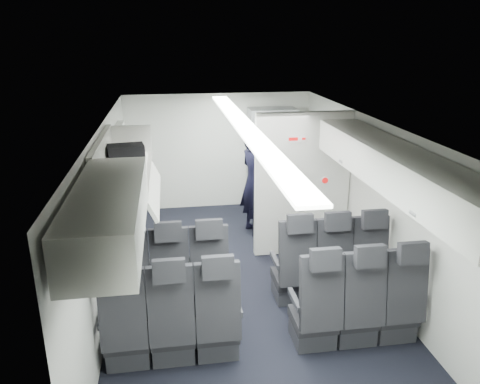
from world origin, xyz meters
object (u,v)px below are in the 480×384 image
object	(u,v)px
seat_row_mid	(267,317)
boarding_door	(123,185)
flight_attendant	(254,182)
carry_on_bag	(126,155)
seat_row_front	(252,275)
galley_unit	(271,160)

from	to	relation	value
seat_row_mid	boarding_door	world-z (taller)	boarding_door
flight_attendant	boarding_door	bearing A→B (deg)	78.57
flight_attendant	carry_on_bag	bearing A→B (deg)	118.42
seat_row_front	seat_row_mid	world-z (taller)	same
seat_row_mid	flight_attendant	distance (m)	3.15
galley_unit	flight_attendant	size ratio (longest dim) A/B	1.09
galley_unit	carry_on_bag	bearing A→B (deg)	-130.56
seat_row_front	flight_attendant	size ratio (longest dim) A/B	1.90
boarding_door	carry_on_bag	distance (m)	1.83
seat_row_mid	carry_on_bag	bearing A→B (deg)	135.38
galley_unit	boarding_door	world-z (taller)	galley_unit
seat_row_front	boarding_door	world-z (taller)	boarding_door
seat_row_mid	boarding_door	bearing A→B (deg)	118.77
flight_attendant	seat_row_front	bearing A→B (deg)	154.74
seat_row_front	galley_unit	bearing A→B (deg)	73.72
seat_row_mid	flight_attendant	size ratio (longest dim) A/B	1.90
seat_row_mid	flight_attendant	world-z (taller)	flight_attendant
flight_attendant	galley_unit	bearing A→B (deg)	-40.77
seat_row_mid	carry_on_bag	world-z (taller)	carry_on_bag
galley_unit	flight_attendant	xyz separation A→B (m)	(-0.53, -1.06, -0.08)
seat_row_front	seat_row_mid	size ratio (longest dim) A/B	1.00
galley_unit	boarding_door	size ratio (longest dim) A/B	1.02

